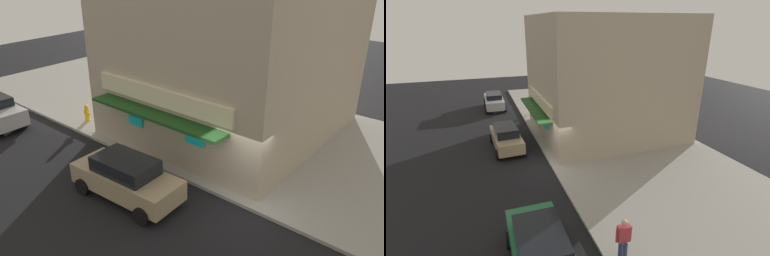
{
  "view_description": "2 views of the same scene",
  "coord_description": "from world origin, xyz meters",
  "views": [
    {
      "loc": [
        6.31,
        -9.94,
        8.37
      ],
      "look_at": [
        -3.13,
        1.39,
        1.6
      ],
      "focal_mm": 36.88,
      "sensor_mm": 36.0,
      "label": 1
    },
    {
      "loc": [
        15.28,
        -3.63,
        8.14
      ],
      "look_at": [
        -1.26,
        2.31,
        1.63
      ],
      "focal_mm": 26.76,
      "sensor_mm": 36.0,
      "label": 2
    }
  ],
  "objects": [
    {
      "name": "ground_plane",
      "position": [
        0.0,
        0.0,
        0.0
      ],
      "size": [
        62.56,
        62.56,
        0.0
      ],
      "primitive_type": "plane",
      "color": "black"
    },
    {
      "name": "sidewalk",
      "position": [
        0.0,
        5.42,
        0.07
      ],
      "size": [
        41.71,
        10.85,
        0.14
      ],
      "primitive_type": "cube",
      "color": "gray",
      "rests_on": "ground_plane"
    },
    {
      "name": "corner_building",
      "position": [
        -3.95,
        5.4,
        4.38
      ],
      "size": [
        9.21,
        10.76,
        8.49
      ],
      "color": "tan",
      "rests_on": "sidewalk"
    },
    {
      "name": "traffic_light",
      "position": [
        -1.93,
        1.05,
        3.21
      ],
      "size": [
        0.32,
        0.58,
        4.78
      ],
      "color": "black",
      "rests_on": "sidewalk"
    },
    {
      "name": "fire_hydrant",
      "position": [
        -9.96,
        1.06,
        0.56
      ],
      "size": [
        0.49,
        0.25,
        0.88
      ],
      "color": "gold",
      "rests_on": "sidewalk"
    },
    {
      "name": "trash_can",
      "position": [
        -4.33,
        1.17,
        0.54
      ],
      "size": [
        0.5,
        0.5,
        0.79
      ],
      "primitive_type": "cylinder",
      "color": "#2D2D2D",
      "rests_on": "sidewalk"
    },
    {
      "name": "parked_car_tan",
      "position": [
        -3.26,
        -2.14,
        0.83
      ],
      "size": [
        4.32,
        2.09,
        1.62
      ],
      "color": "#9E8966",
      "rests_on": "ground_plane"
    }
  ]
}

